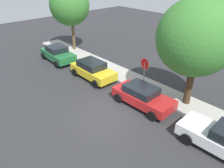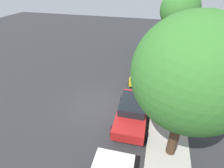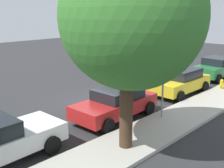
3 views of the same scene
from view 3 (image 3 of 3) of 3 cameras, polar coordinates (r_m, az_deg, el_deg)
name	(u,v)px [view 3 (image 3 of 3)]	position (r m, az deg, el deg)	size (l,w,h in m)	color
ground_plane	(90,103)	(14.93, -4.54, -3.78)	(60.00, 60.00, 0.00)	#2D2D30
sidewalk_curb	(164,126)	(12.03, 10.45, -8.37)	(32.00, 2.14, 0.14)	#B2ADA3
stop_sign	(163,81)	(12.31, 10.36, 0.67)	(0.88, 0.14, 2.58)	gray
parked_car_red	(116,103)	(12.60, 0.77, -3.86)	(4.21, 2.06, 1.38)	red
parked_car_yellow	(180,81)	(16.75, 13.71, 0.60)	(4.09, 2.00, 1.46)	yellow
parked_car_green	(216,68)	(21.44, 20.44, 3.14)	(4.17, 2.16, 1.46)	#236B38
street_tree_far	(132,18)	(9.08, 4.15, 13.26)	(4.67, 4.67, 6.86)	#422D1E
fire_hydrant	(222,85)	(18.18, 21.36, -0.18)	(0.30, 0.22, 0.72)	gold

